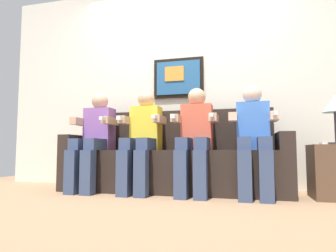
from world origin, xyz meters
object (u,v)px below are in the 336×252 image
object	(u,v)px
table_lamp	(335,106)
person_right_center	(195,135)
side_table_right	(334,172)
spare_remote_on_table	(323,144)
couch	(172,163)
person_left_center	(142,135)
person_rightmost	(253,134)
person_leftmost	(94,136)

from	to	relation	value
table_lamp	person_right_center	bearing A→B (deg)	-178.29
side_table_right	spare_remote_on_table	distance (m)	0.27
couch	person_right_center	world-z (taller)	person_right_center
person_left_center	person_rightmost	distance (m)	1.14
couch	person_leftmost	size ratio (longest dim) A/B	2.19
side_table_right	person_rightmost	bearing A→B (deg)	-175.08
side_table_right	person_right_center	bearing A→B (deg)	-177.25
couch	spare_remote_on_table	world-z (taller)	couch
table_lamp	spare_remote_on_table	distance (m)	0.37
person_rightmost	couch	bearing A→B (deg)	168.88
side_table_right	table_lamp	xyz separation A→B (m)	(0.02, -0.02, 0.61)
person_leftmost	person_rightmost	distance (m)	1.71
couch	person_rightmost	size ratio (longest dim) A/B	2.19
person_right_center	table_lamp	size ratio (longest dim) A/B	2.41
couch	person_left_center	world-z (taller)	person_left_center
person_leftmost	side_table_right	xyz separation A→B (m)	(2.42, 0.06, -0.36)
spare_remote_on_table	person_left_center	bearing A→B (deg)	-178.09
person_leftmost	person_right_center	bearing A→B (deg)	-0.02
person_rightmost	person_leftmost	bearing A→B (deg)	180.00
couch	person_left_center	distance (m)	0.44
table_lamp	side_table_right	bearing A→B (deg)	137.76
person_rightmost	side_table_right	size ratio (longest dim) A/B	2.22
person_rightmost	spare_remote_on_table	xyz separation A→B (m)	(0.62, 0.06, -0.10)
person_left_center	table_lamp	xyz separation A→B (m)	(1.88, 0.04, 0.25)
couch	person_right_center	xyz separation A→B (m)	(0.29, -0.17, 0.29)
couch	person_leftmost	bearing A→B (deg)	-168.87
spare_remote_on_table	person_right_center	bearing A→B (deg)	-177.17
person_left_center	spare_remote_on_table	world-z (taller)	person_left_center
person_rightmost	side_table_right	world-z (taller)	person_rightmost
couch	person_right_center	bearing A→B (deg)	-30.61
person_right_center	spare_remote_on_table	xyz separation A→B (m)	(1.19, 0.06, -0.10)
person_rightmost	table_lamp	xyz separation A→B (m)	(0.73, 0.04, 0.25)
person_left_center	spare_remote_on_table	size ratio (longest dim) A/B	8.54
person_rightmost	table_lamp	size ratio (longest dim) A/B	2.41
person_leftmost	person_rightmost	xyz separation A→B (m)	(1.71, 0.00, 0.00)
person_left_center	person_right_center	world-z (taller)	same
person_rightmost	table_lamp	bearing A→B (deg)	3.00
person_leftmost	person_left_center	distance (m)	0.57
couch	spare_remote_on_table	distance (m)	1.50
person_left_center	spare_remote_on_table	xyz separation A→B (m)	(1.77, 0.06, -0.10)
person_right_center	side_table_right	world-z (taller)	person_right_center
person_left_center	person_right_center	size ratio (longest dim) A/B	1.00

